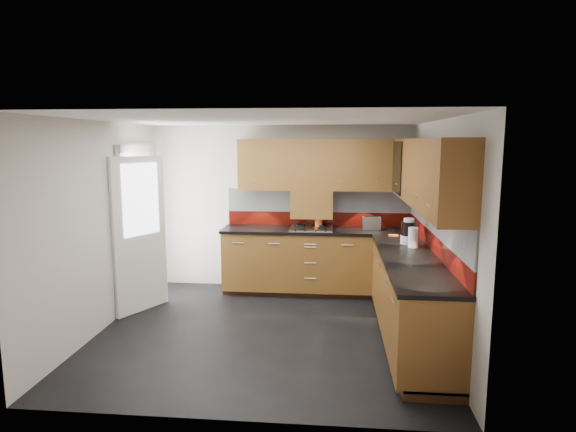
# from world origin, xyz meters

# --- Properties ---
(room) EXTENTS (4.00, 3.80, 2.64)m
(room) POSITION_xyz_m (0.00, 0.00, 1.50)
(room) COLOR black
(base_cabinets) EXTENTS (2.70, 3.20, 0.95)m
(base_cabinets) POSITION_xyz_m (1.07, 0.72, 0.44)
(base_cabinets) COLOR brown
(base_cabinets) RESTS_ON room
(countertop) EXTENTS (2.72, 3.22, 0.04)m
(countertop) POSITION_xyz_m (1.05, 0.70, 0.92)
(countertop) COLOR black
(countertop) RESTS_ON base_cabinets
(backsplash) EXTENTS (2.70, 3.20, 0.54)m
(backsplash) POSITION_xyz_m (1.28, 0.93, 1.21)
(backsplash) COLOR maroon
(backsplash) RESTS_ON countertop
(upper_cabinets) EXTENTS (2.50, 3.20, 0.72)m
(upper_cabinets) POSITION_xyz_m (1.23, 0.78, 1.84)
(upper_cabinets) COLOR brown
(upper_cabinets) RESTS_ON room
(extractor_hood) EXTENTS (0.60, 0.33, 0.40)m
(extractor_hood) POSITION_xyz_m (0.45, 1.64, 1.28)
(extractor_hood) COLOR brown
(extractor_hood) RESTS_ON room
(glass_cabinet) EXTENTS (0.32, 0.80, 0.66)m
(glass_cabinet) POSITION_xyz_m (1.71, 1.07, 1.87)
(glass_cabinet) COLOR black
(glass_cabinet) RESTS_ON room
(back_door) EXTENTS (0.42, 1.19, 2.04)m
(back_door) POSITION_xyz_m (-1.78, 0.75, 1.03)
(back_door) COLOR white
(back_door) RESTS_ON room
(gas_hob) EXTENTS (0.60, 0.53, 0.05)m
(gas_hob) POSITION_xyz_m (0.45, 1.47, 0.96)
(gas_hob) COLOR silver
(gas_hob) RESTS_ON countertop
(utensil_pot) EXTENTS (0.11, 0.11, 0.40)m
(utensil_pot) POSITION_xyz_m (0.55, 1.62, 1.03)
(utensil_pot) COLOR #D95C14
(utensil_pot) RESTS_ON countertop
(toaster) EXTENTS (0.25, 0.16, 0.18)m
(toaster) POSITION_xyz_m (1.30, 1.54, 1.03)
(toaster) COLOR silver
(toaster) RESTS_ON countertop
(food_processor) EXTENTS (0.19, 0.19, 0.31)m
(food_processor) POSITION_xyz_m (1.67, 0.60, 1.08)
(food_processor) COLOR white
(food_processor) RESTS_ON countertop
(paper_towel) EXTENTS (0.12, 0.12, 0.24)m
(paper_towel) POSITION_xyz_m (1.69, 0.40, 1.06)
(paper_towel) COLOR white
(paper_towel) RESTS_ON countertop
(orange_cloth) EXTENTS (0.14, 0.12, 0.01)m
(orange_cloth) POSITION_xyz_m (1.55, 1.08, 0.95)
(orange_cloth) COLOR orange
(orange_cloth) RESTS_ON countertop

